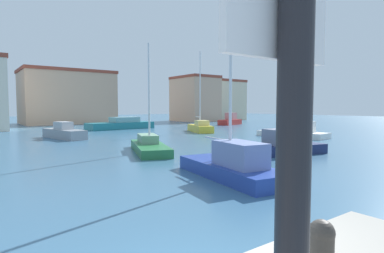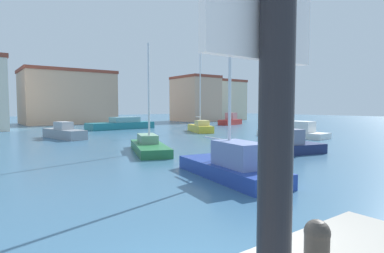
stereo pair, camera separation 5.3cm
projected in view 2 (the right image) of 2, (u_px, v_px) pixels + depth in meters
water at (196, 137)px, 29.41m from camera, size 160.00×160.00×0.00m
mooring_bollard at (317, 246)px, 3.19m from camera, size 0.26×0.26×0.58m
sailboat_green_inner_mooring at (149, 145)px, 19.55m from camera, size 3.68×6.23×6.70m
motorboat_teal_behind_lamppost at (122, 124)px, 39.44m from camera, size 8.65×3.41×1.50m
sailboat_red_center_channel at (230, 120)px, 48.93m from camera, size 5.30×3.28×7.47m
sailboat_yellow_near_pier at (200, 127)px, 34.89m from camera, size 3.37×5.34×8.89m
sailboat_navy_outer_mooring at (282, 145)px, 18.54m from camera, size 5.72×2.97×6.24m
motorboat_grey_far_left at (64, 133)px, 27.73m from camera, size 2.61×5.70×1.48m
motorboat_white_far_right at (295, 132)px, 28.84m from camera, size 3.03×6.59×1.50m
sailboat_blue_mid_harbor at (232, 165)px, 12.26m from camera, size 2.60×5.66×6.90m
warehouse_block at (68, 97)px, 52.65m from camera, size 14.20×9.95×8.80m
harbor_office at (195, 99)px, 60.86m from camera, size 6.49×8.80×8.69m
waterfront_apartments at (222, 100)px, 66.55m from camera, size 8.24×7.29×8.42m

